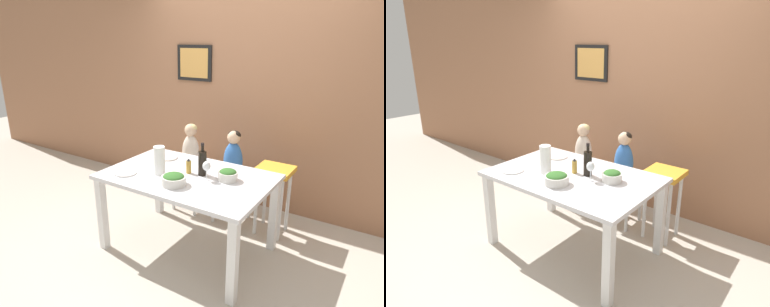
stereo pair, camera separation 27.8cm
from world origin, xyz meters
TOP-DOWN VIEW (x-y plane):
  - ground_plane at (0.00, 0.00)m, footprint 14.00×14.00m
  - wall_back at (-0.00, 1.22)m, footprint 10.00×0.09m
  - dining_table at (0.00, 0.00)m, footprint 1.46×0.96m
  - chair_far_left at (-0.42, 0.70)m, footprint 0.40×0.38m
  - chair_far_center at (0.10, 0.70)m, footprint 0.40×0.38m
  - chair_right_highchair at (0.55, 0.70)m, footprint 0.34×0.33m
  - person_child_left at (-0.42, 0.70)m, footprint 0.21×0.16m
  - person_child_center at (0.10, 0.70)m, footprint 0.21×0.16m
  - wine_bottle at (0.11, 0.07)m, footprint 0.07×0.07m
  - paper_towel_roll at (-0.22, -0.12)m, footprint 0.10×0.10m
  - wine_glass_near at (0.20, -0.01)m, footprint 0.07×0.07m
  - salad_bowl_large at (0.02, -0.24)m, footprint 0.21×0.21m
  - salad_bowl_small at (0.35, 0.09)m, footprint 0.17×0.17m
  - dinner_plate_front_left at (-0.49, -0.27)m, footprint 0.20×0.20m
  - dinner_plate_back_left at (-0.42, 0.26)m, footprint 0.20×0.20m
  - condiment_bottle_hot_sauce at (-0.02, 0.04)m, footprint 0.05×0.05m

SIDE VIEW (x-z plane):
  - ground_plane at x=0.00m, z-range 0.00..0.00m
  - chair_far_left at x=-0.42m, z-range 0.16..0.62m
  - chair_far_center at x=0.10m, z-range 0.16..0.62m
  - chair_right_highchair at x=0.55m, z-range 0.19..0.90m
  - dining_table at x=0.00m, z-range 0.27..1.02m
  - person_child_left at x=-0.42m, z-range 0.47..1.01m
  - person_child_center at x=0.10m, z-range 0.47..1.01m
  - dinner_plate_front_left at x=-0.49m, z-range 0.75..0.76m
  - dinner_plate_back_left at x=-0.42m, z-range 0.75..0.76m
  - salad_bowl_small at x=0.35m, z-range 0.75..0.85m
  - salad_bowl_large at x=0.02m, z-range 0.75..0.85m
  - condiment_bottle_hot_sauce at x=-0.02m, z-range 0.74..0.88m
  - wine_bottle at x=0.11m, z-range 0.72..1.01m
  - wine_glass_near at x=0.20m, z-range 0.79..0.96m
  - paper_towel_roll at x=-0.22m, z-range 0.75..1.00m
  - wall_back at x=0.00m, z-range 0.00..2.70m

